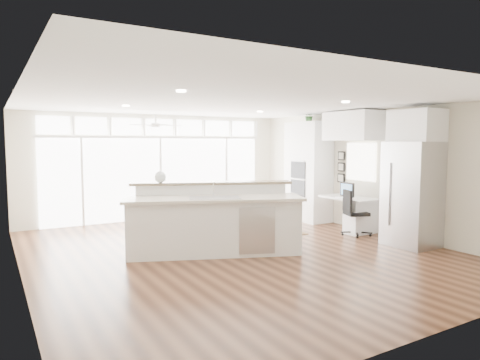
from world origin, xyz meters
TOP-DOWN VIEW (x-y plane):
  - floor at (0.00, 0.00)m, footprint 7.00×8.00m
  - ceiling at (0.00, 0.00)m, footprint 7.00×8.00m
  - wall_back at (0.00, 4.00)m, footprint 7.00×0.04m
  - wall_front at (0.00, -4.00)m, footprint 7.00×0.04m
  - wall_left at (-3.50, 0.00)m, footprint 0.04×8.00m
  - wall_right at (3.50, 0.00)m, footprint 0.04×8.00m
  - glass_wall at (0.00, 3.94)m, footprint 5.80×0.06m
  - transom_row at (0.00, 3.94)m, footprint 5.90×0.06m
  - desk_window at (3.46, 0.30)m, footprint 0.04×0.85m
  - ceiling_fan at (-0.50, 2.80)m, footprint 1.16×1.16m
  - recessed_lights at (0.00, 0.20)m, footprint 3.40×3.00m
  - oven_cabinet at (3.17, 1.80)m, footprint 0.64×1.20m
  - desk_nook at (3.13, 0.30)m, footprint 0.72×1.30m
  - upper_cabinets at (3.17, 0.30)m, footprint 0.64×1.30m
  - refrigerator at (3.11, -1.35)m, footprint 0.76×0.90m
  - fridge_cabinet at (3.17, -1.35)m, footprint 0.64×0.90m
  - framed_photos at (3.46, 0.92)m, footprint 0.06×0.22m
  - kitchen_island at (-0.42, 0.05)m, footprint 3.36×2.29m
  - rug at (1.67, 0.77)m, footprint 0.89×0.67m
  - office_chair at (2.89, -0.14)m, footprint 0.64×0.62m
  - fishbowl at (-1.14, 0.79)m, footprint 0.26×0.26m
  - monitor at (3.05, 0.30)m, footprint 0.09×0.43m
  - keyboard at (2.88, 0.30)m, footprint 0.13×0.29m
  - potted_plant at (3.17, 1.80)m, footprint 0.35×0.38m

SIDE VIEW (x-z plane):
  - floor at x=0.00m, z-range -0.02..0.00m
  - rug at x=1.67m, z-range 0.00..0.01m
  - desk_nook at x=3.13m, z-range 0.00..0.76m
  - office_chair at x=2.89m, z-range 0.00..0.97m
  - kitchen_island at x=-0.42m, z-range 0.00..1.25m
  - keyboard at x=2.88m, z-range 0.76..0.77m
  - monitor at x=3.05m, z-range 0.76..1.11m
  - refrigerator at x=3.11m, z-range 0.00..2.00m
  - glass_wall at x=0.00m, z-range 0.01..2.09m
  - oven_cabinet at x=3.17m, z-range 0.00..2.50m
  - wall_back at x=0.00m, z-range 0.00..2.70m
  - wall_front at x=0.00m, z-range 0.00..2.70m
  - wall_left at x=-3.50m, z-range 0.00..2.70m
  - wall_right at x=3.50m, z-range 0.00..2.70m
  - fishbowl at x=-1.14m, z-range 1.25..1.46m
  - framed_photos at x=3.46m, z-range 1.00..1.80m
  - desk_window at x=3.46m, z-range 1.12..1.98m
  - fridge_cabinet at x=3.17m, z-range 2.00..2.60m
  - upper_cabinets at x=3.17m, z-range 2.03..2.67m
  - transom_row at x=0.00m, z-range 2.18..2.58m
  - ceiling_fan at x=-0.50m, z-range 2.32..2.64m
  - potted_plant at x=3.17m, z-range 2.50..2.76m
  - recessed_lights at x=0.00m, z-range 2.67..2.69m
  - ceiling at x=0.00m, z-range 2.69..2.71m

